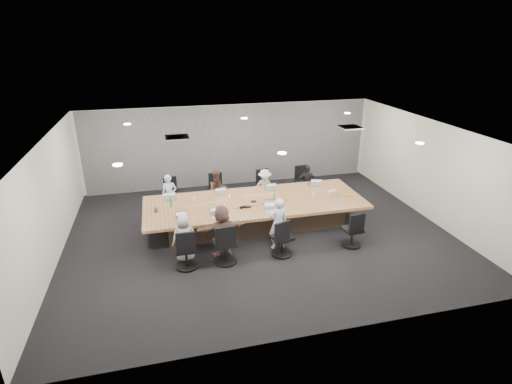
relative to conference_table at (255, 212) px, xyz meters
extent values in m
cube|color=black|center=(0.00, -0.50, -0.40)|extent=(10.00, 8.00, 0.00)
cube|color=white|center=(0.00, -0.50, 2.40)|extent=(10.00, 8.00, 0.00)
cube|color=beige|center=(0.00, 3.50, 1.00)|extent=(10.00, 0.00, 2.80)
cube|color=beige|center=(0.00, -4.50, 1.00)|extent=(10.00, 0.00, 2.80)
cube|color=beige|center=(-5.00, -0.50, 1.00)|extent=(0.00, 8.00, 2.80)
cube|color=beige|center=(5.00, -0.50, 1.00)|extent=(0.00, 8.00, 2.80)
cube|color=gray|center=(0.00, 3.42, 1.00)|extent=(9.80, 0.04, 2.80)
cube|color=#3C2D24|center=(0.00, 0.00, -0.07)|extent=(4.80, 1.40, 0.66)
cube|color=#A57047|center=(0.00, 0.00, 0.30)|extent=(6.00, 2.20, 0.08)
imported|color=#ACC2ED|center=(-2.26, 1.35, 0.21)|extent=(0.47, 0.33, 1.22)
cube|color=#B2B2B7|center=(-2.26, 0.80, 0.35)|extent=(0.37, 0.27, 0.02)
imported|color=#442D25|center=(-0.83, 1.35, 0.22)|extent=(0.66, 0.54, 1.24)
cube|color=#B2B2B7|center=(-0.83, 0.80, 0.35)|extent=(0.34, 0.25, 0.02)
imported|color=beige|center=(0.64, 1.35, 0.17)|extent=(0.78, 0.49, 1.15)
cube|color=#B2B2B7|center=(0.64, 0.80, 0.35)|extent=(0.31, 0.22, 0.02)
imported|color=black|center=(2.01, 1.35, 0.19)|extent=(0.71, 0.32, 1.19)
cube|color=#B2B2B7|center=(2.01, 0.80, 0.35)|extent=(0.38, 0.31, 0.02)
imported|color=#A7A7A7|center=(-2.04, -1.35, 0.19)|extent=(0.61, 0.43, 1.17)
cube|color=#8C6647|center=(-2.04, -0.80, 0.35)|extent=(0.29, 0.20, 0.02)
imported|color=brown|center=(-1.14, -1.35, 0.25)|extent=(1.25, 0.53, 1.30)
cube|color=#B2B2B7|center=(-1.14, -0.80, 0.35)|extent=(0.35, 0.27, 0.02)
imported|color=silver|center=(0.25, -1.35, 0.28)|extent=(0.53, 0.39, 1.35)
cube|color=#B2B2B7|center=(0.25, -0.80, 0.35)|extent=(0.32, 0.23, 0.02)
cylinder|color=green|center=(-2.26, 0.18, 0.48)|extent=(0.08, 0.08, 0.28)
cylinder|color=green|center=(0.52, -0.07, 0.45)|extent=(0.08, 0.08, 0.22)
cylinder|color=silver|center=(-1.65, 0.12, 0.45)|extent=(0.09, 0.09, 0.23)
cylinder|color=white|center=(-0.65, 0.34, 0.39)|extent=(0.08, 0.08, 0.10)
cylinder|color=white|center=(1.69, -0.04, 0.38)|extent=(0.08, 0.08, 0.09)
cylinder|color=brown|center=(-2.65, -0.07, 0.40)|extent=(0.12, 0.12, 0.12)
cube|color=black|center=(-0.28, -0.35, 0.35)|extent=(0.17, 0.12, 0.03)
cube|color=black|center=(-0.05, -0.04, 0.35)|extent=(0.14, 0.10, 0.03)
cube|color=black|center=(-0.43, -0.38, 0.37)|extent=(0.17, 0.08, 0.06)
cube|color=#B6AA8E|center=(2.22, -0.12, 0.41)|extent=(0.31, 0.24, 0.15)
cube|color=orange|center=(2.65, -0.27, 0.36)|extent=(0.19, 0.13, 0.04)
camera|label=1|loc=(-2.41, -9.77, 4.68)|focal=28.00mm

